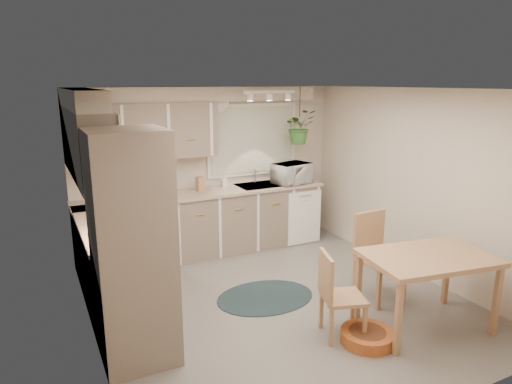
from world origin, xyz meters
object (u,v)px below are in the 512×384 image
chair_back (381,258)px  dining_table (425,291)px  pet_bed (367,337)px  microwave (292,171)px  chair_left (343,295)px  braided_rug (265,297)px

chair_back → dining_table: bearing=86.6°
dining_table → pet_bed: 0.79m
dining_table → microwave: microwave is taller
chair_left → microwave: size_ratio=1.54×
chair_back → pet_bed: 1.08m
chair_left → braided_rug: bearing=-145.6°
pet_bed → microwave: bearing=73.7°
chair_back → braided_rug: chair_back is taller
pet_bed → microwave: microwave is taller
chair_back → microwave: bearing=-95.5°
dining_table → microwave: 2.94m
chair_left → microwave: 2.87m
braided_rug → microwave: size_ratio=2.07×
chair_left → chair_back: 0.98m
chair_left → microwave: microwave is taller
pet_bed → braided_rug: bearing=109.2°
chair_back → braided_rug: bearing=-30.5°
chair_back → pet_bed: bearing=39.9°
chair_left → braided_rug: 1.19m
chair_back → microwave: microwave is taller
braided_rug → pet_bed: pet_bed is taller
chair_left → microwave: bearing=178.2°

